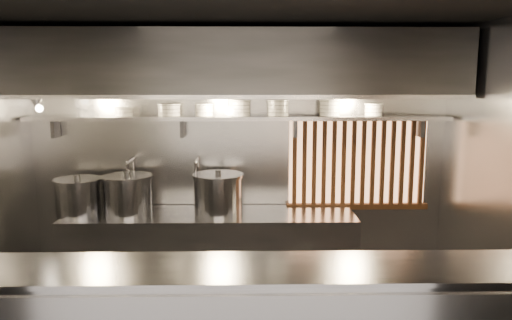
{
  "coord_description": "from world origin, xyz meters",
  "views": [
    {
      "loc": [
        0.09,
        -3.91,
        2.29
      ],
      "look_at": [
        0.17,
        0.55,
        1.56
      ],
      "focal_mm": 35.0,
      "sensor_mm": 36.0,
      "label": 1
    }
  ],
  "objects_px": {
    "stock_pot_left": "(128,195)",
    "pendant_bulb": "(229,111)",
    "stock_pot_mid": "(78,196)",
    "stock_pot_right": "(218,193)",
    "heat_lamp": "(37,102)"
  },
  "relations": [
    {
      "from": "stock_pot_left",
      "to": "pendant_bulb",
      "type": "bearing_deg",
      "value": 4.18
    },
    {
      "from": "stock_pot_mid",
      "to": "stock_pot_right",
      "type": "distance_m",
      "value": 1.44
    },
    {
      "from": "stock_pot_mid",
      "to": "stock_pot_right",
      "type": "height_order",
      "value": "stock_pot_right"
    },
    {
      "from": "heat_lamp",
      "to": "stock_pot_right",
      "type": "xyz_separation_m",
      "value": [
        1.69,
        0.29,
        -0.96
      ]
    },
    {
      "from": "pendant_bulb",
      "to": "stock_pot_mid",
      "type": "relative_size",
      "value": 0.3
    },
    {
      "from": "heat_lamp",
      "to": "stock_pot_left",
      "type": "relative_size",
      "value": 0.52
    },
    {
      "from": "pendant_bulb",
      "to": "stock_pot_right",
      "type": "bearing_deg",
      "value": -152.16
    },
    {
      "from": "stock_pot_left",
      "to": "stock_pot_mid",
      "type": "bearing_deg",
      "value": -178.94
    },
    {
      "from": "pendant_bulb",
      "to": "stock_pot_left",
      "type": "bearing_deg",
      "value": -175.82
    },
    {
      "from": "pendant_bulb",
      "to": "heat_lamp",
      "type": "bearing_deg",
      "value": -169.0
    },
    {
      "from": "heat_lamp",
      "to": "stock_pot_right",
      "type": "distance_m",
      "value": 1.96
    },
    {
      "from": "heat_lamp",
      "to": "stock_pot_left",
      "type": "distance_m",
      "value": 1.25
    },
    {
      "from": "stock_pot_mid",
      "to": "pendant_bulb",
      "type": "bearing_deg",
      "value": 3.16
    },
    {
      "from": "stock_pot_mid",
      "to": "stock_pot_right",
      "type": "xyz_separation_m",
      "value": [
        1.44,
        0.03,
        0.02
      ]
    },
    {
      "from": "heat_lamp",
      "to": "stock_pot_mid",
      "type": "xyz_separation_m",
      "value": [
        0.25,
        0.26,
        -0.98
      ]
    }
  ]
}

